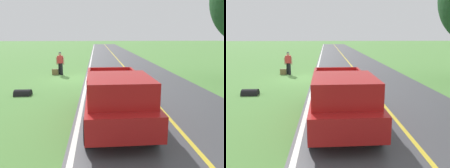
{
  "view_description": "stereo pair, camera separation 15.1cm",
  "coord_description": "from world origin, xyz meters",
  "views": [
    {
      "loc": [
        -1.5,
        15.54,
        3.01
      ],
      "look_at": [
        -2.12,
        6.71,
        1.05
      ],
      "focal_mm": 35.75,
      "sensor_mm": 36.0,
      "label": 1
    },
    {
      "loc": [
        -1.65,
        15.55,
        3.01
      ],
      "look_at": [
        -2.12,
        6.71,
        1.05
      ],
      "focal_mm": 35.75,
      "sensor_mm": 36.0,
      "label": 2
    }
  ],
  "objects": [
    {
      "name": "ground_plane",
      "position": [
        0.0,
        0.0,
        0.0
      ],
      "size": [
        200.0,
        200.0,
        0.0
      ],
      "primitive_type": "plane",
      "color": "#568E42"
    },
    {
      "name": "road_surface",
      "position": [
        -4.15,
        0.0,
        0.0
      ],
      "size": [
        6.98,
        120.0,
        0.0
      ],
      "primitive_type": "cube",
      "color": "#47474C",
      "rests_on": "ground"
    },
    {
      "name": "lane_edge_line",
      "position": [
        -0.83,
        0.0,
        0.01
      ],
      "size": [
        0.16,
        117.6,
        0.0
      ],
      "primitive_type": "cube",
      "color": "silver",
      "rests_on": "ground"
    },
    {
      "name": "lane_centre_line",
      "position": [
        -4.15,
        0.0,
        0.01
      ],
      "size": [
        0.14,
        117.6,
        0.0
      ],
      "primitive_type": "cube",
      "color": "gold",
      "rests_on": "ground"
    },
    {
      "name": "hitchhiker_walking",
      "position": [
        1.26,
        -1.75,
        0.98
      ],
      "size": [
        0.62,
        0.53,
        1.75
      ],
      "color": "black",
      "rests_on": "ground"
    },
    {
      "name": "suitcase_carried",
      "position": [
        1.69,
        -1.7,
        0.22
      ],
      "size": [
        0.48,
        0.24,
        0.44
      ],
      "primitive_type": "cube",
      "rotation": [
        0.0,
        0.0,
        1.48
      ],
      "color": "brown",
      "rests_on": "ground"
    },
    {
      "name": "pickup_truck_passing",
      "position": [
        -2.16,
        8.32,
        0.97
      ],
      "size": [
        2.16,
        5.43,
        1.82
      ],
      "color": "#B21919",
      "rests_on": "ground"
    },
    {
      "name": "drainage_culvert",
      "position": [
        2.26,
        4.29,
        0.0
      ],
      "size": [
        0.8,
        0.6,
        0.6
      ],
      "primitive_type": "cylinder",
      "rotation": [
        0.0,
        1.57,
        0.0
      ],
      "color": "black",
      "rests_on": "ground"
    }
  ]
}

